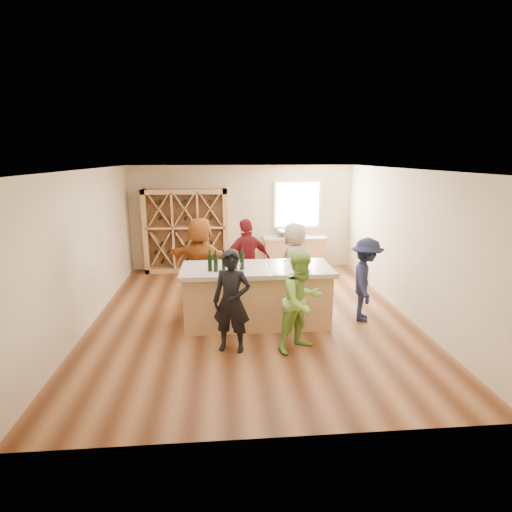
{
  "coord_description": "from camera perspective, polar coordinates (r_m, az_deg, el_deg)",
  "views": [
    {
      "loc": [
        -0.53,
        -7.27,
        3.03
      ],
      "look_at": [
        0.1,
        0.2,
        1.15
      ],
      "focal_mm": 28.0,
      "sensor_mm": 36.0,
      "label": 1
    }
  ],
  "objects": [
    {
      "name": "floor",
      "position": [
        7.91,
        -0.61,
        -8.83
      ],
      "size": [
        6.0,
        7.0,
        0.1
      ],
      "primitive_type": "cube",
      "color": "brown",
      "rests_on": "ground"
    },
    {
      "name": "tasting_counter_base",
      "position": [
        7.4,
        0.11,
        -5.9
      ],
      "size": [
        2.6,
        1.0,
        1.0
      ],
      "primitive_type": "cube",
      "color": "tan",
      "rests_on": "floor"
    },
    {
      "name": "wine_glass_b",
      "position": [
        6.83,
        1.59,
        -1.72
      ],
      "size": [
        0.08,
        0.08,
        0.18
      ],
      "primitive_type": "cone",
      "rotation": [
        0.0,
        0.0,
        0.13
      ],
      "color": "white",
      "rests_on": "tasting_counter_top"
    },
    {
      "name": "person_far_left",
      "position": [
        8.39,
        -7.86,
        -0.66
      ],
      "size": [
        1.79,
        1.28,
        1.83
      ],
      "primitive_type": "imported",
      "rotation": [
        0.0,
        0.0,
        2.69
      ],
      "color": "#994C19",
      "rests_on": "floor"
    },
    {
      "name": "wine_bottle_c",
      "position": [
        7.06,
        -4.64,
        -0.84
      ],
      "size": [
        0.08,
        0.08,
        0.28
      ],
      "primitive_type": "cylinder",
      "rotation": [
        0.0,
        0.0,
        0.14
      ],
      "color": "black",
      "rests_on": "tasting_counter_top"
    },
    {
      "name": "wine_bottle_a",
      "position": [
        6.97,
        -6.61,
        -0.95
      ],
      "size": [
        0.1,
        0.1,
        0.31
      ],
      "primitive_type": "cylinder",
      "rotation": [
        0.0,
        0.0,
        0.33
      ],
      "color": "black",
      "rests_on": "tasting_counter_top"
    },
    {
      "name": "person_near_left",
      "position": [
        6.28,
        -3.49,
        -6.49
      ],
      "size": [
        0.7,
        0.59,
        1.65
      ],
      "primitive_type": "imported",
      "rotation": [
        0.0,
        0.0,
        -0.28
      ],
      "color": "black",
      "rests_on": "floor"
    },
    {
      "name": "person_near_right",
      "position": [
        6.35,
        6.54,
        -6.45
      ],
      "size": [
        0.9,
        0.78,
        1.63
      ],
      "primitive_type": "imported",
      "rotation": [
        0.0,
        0.0,
        0.54
      ],
      "color": "#8CC64C",
      "rests_on": "floor"
    },
    {
      "name": "wall_front",
      "position": [
        4.09,
        3.07,
        -9.42
      ],
      "size": [
        6.0,
        0.1,
        2.8
      ],
      "primitive_type": "cube",
      "color": "beige",
      "rests_on": "ground"
    },
    {
      "name": "sink",
      "position": [
        10.8,
        4.49,
        3.28
      ],
      "size": [
        0.54,
        0.54,
        0.19
      ],
      "primitive_type": "imported",
      "color": "silver",
      "rests_on": "back_counter_top"
    },
    {
      "name": "person_server",
      "position": [
        7.72,
        15.38,
        -3.3
      ],
      "size": [
        0.78,
        1.12,
        1.59
      ],
      "primitive_type": "imported",
      "rotation": [
        0.0,
        0.0,
        1.25
      ],
      "color": "#191E38",
      "rests_on": "floor"
    },
    {
      "name": "back_counter_base",
      "position": [
        10.96,
        5.46,
        0.3
      ],
      "size": [
        1.6,
        0.58,
        0.86
      ],
      "primitive_type": "cube",
      "color": "tan",
      "rests_on": "floor"
    },
    {
      "name": "wine_bottle_e",
      "position": [
        7.04,
        -2.03,
        -0.65
      ],
      "size": [
        0.1,
        0.1,
        0.33
      ],
      "primitive_type": "cylinder",
      "rotation": [
        0.0,
        0.0,
        -0.28
      ],
      "color": "black",
      "rests_on": "tasting_counter_top"
    },
    {
      "name": "back_counter_top",
      "position": [
        10.86,
        5.52,
        2.65
      ],
      "size": [
        1.7,
        0.62,
        0.06
      ],
      "primitive_type": "cube",
      "color": "#B1A490",
      "rests_on": "back_counter_base"
    },
    {
      "name": "wine_glass_e",
      "position": [
        7.05,
        7.68,
        -1.26
      ],
      "size": [
        0.08,
        0.08,
        0.2
      ],
      "primitive_type": "cone",
      "rotation": [
        0.0,
        0.0,
        0.01
      ],
      "color": "white",
      "rests_on": "tasting_counter_top"
    },
    {
      "name": "ceiling",
      "position": [
        7.29,
        -0.67,
        12.67
      ],
      "size": [
        6.0,
        7.0,
        0.1
      ],
      "primitive_type": "cube",
      "color": "white",
      "rests_on": "ground"
    },
    {
      "name": "tasting_menu_a",
      "position": [
        6.83,
        -2.7,
        -2.51
      ],
      "size": [
        0.24,
        0.31,
        0.0
      ],
      "primitive_type": "cube",
      "rotation": [
        0.0,
        0.0,
        0.12
      ],
      "color": "white",
      "rests_on": "tasting_counter_top"
    },
    {
      "name": "person_far_right",
      "position": [
        8.45,
        5.53,
        -0.95
      ],
      "size": [
        0.98,
        0.83,
        1.69
      ],
      "primitive_type": "imported",
      "rotation": [
        0.0,
        0.0,
        3.56
      ],
      "color": "gray",
      "rests_on": "floor"
    },
    {
      "name": "wall_back",
      "position": [
        10.95,
        -2.01,
        5.52
      ],
      "size": [
        6.0,
        0.1,
        2.8
      ],
      "primitive_type": "cube",
      "color": "beige",
      "rests_on": "ground"
    },
    {
      "name": "person_far_mid",
      "position": [
        8.24,
        -1.28,
        -0.87
      ],
      "size": [
        1.18,
        0.88,
        1.81
      ],
      "primitive_type": "imported",
      "rotation": [
        0.0,
        0.0,
        3.5
      ],
      "color": "#590F14",
      "rests_on": "floor"
    },
    {
      "name": "tasting_menu_c",
      "position": [
        7.0,
        7.03,
        -2.19
      ],
      "size": [
        0.27,
        0.33,
        0.0
      ],
      "primitive_type": "cube",
      "rotation": [
        0.0,
        0.0,
        -0.18
      ],
      "color": "white",
      "rests_on": "tasting_counter_top"
    },
    {
      "name": "wine_glass_a",
      "position": [
        6.79,
        -2.4,
        -1.82
      ],
      "size": [
        0.07,
        0.07,
        0.18
      ],
      "primitive_type": "cone",
      "rotation": [
        0.0,
        0.0,
        0.06
      ],
      "color": "white",
      "rests_on": "tasting_counter_top"
    },
    {
      "name": "wall_left",
      "position": [
        7.86,
        -23.4,
        0.94
      ],
      "size": [
        0.1,
        7.0,
        2.8
      ],
      "primitive_type": "cube",
      "color": "beige",
      "rests_on": "ground"
    },
    {
      "name": "wine_bottle_d",
      "position": [
        6.97,
        -2.99,
        -0.93
      ],
      "size": [
        0.09,
        0.09,
        0.29
      ],
      "primitive_type": "cylinder",
      "rotation": [
        0.0,
        0.0,
        0.24
      ],
      "color": "black",
      "rests_on": "tasting_counter_top"
    },
    {
      "name": "tasting_menu_b",
      "position": [
        6.83,
        2.12,
        -2.5
      ],
      "size": [
        0.29,
        0.33,
        0.0
      ],
      "primitive_type": "cube",
      "rotation": [
        0.0,
        0.0,
        0.32
      ],
      "color": "white",
      "rests_on": "tasting_counter_top"
    },
    {
      "name": "wine_bottle_b",
      "position": [
        6.93,
        -5.77,
        -1.02
      ],
      "size": [
        0.1,
        0.1,
        0.3
      ],
      "primitive_type": "cylinder",
      "rotation": [
        0.0,
        0.0,
        0.36
      ],
      "color": "black",
      "rests_on": "tasting_counter_top"
    },
    {
      "name": "wine_glass_c",
      "position": [
        6.91,
        6.64,
        -1.68
      ],
      "size": [
        0.07,
        0.07,
        0.17
      ],
      "primitive_type": "cone",
      "rotation": [
        0.0,
        0.0,
        -0.1
      ],
      "color": "white",
      "rests_on": "tasting_counter_top"
    },
    {
      "name": "window_frame",
      "position": [
        11.0,
        5.89,
        7.33
      ],
      "size": [
        1.3,
        0.06,
        1.3
      ],
      "primitive_type": "cube",
      "color": "white",
      "rests_on": "wall_back"
    },
    {
      "name": "tasting_counter_top",
      "position": [
        7.24,
        0.11,
        -1.88
      ],
      "size": [
        2.72,
        1.12,
        0.08
      ],
      "primitive_type": "cube",
      "color": "#B1A490",
      "rests_on": "tasting_counter_base"
    },
    {
      "name": "wine_rack",
      "position": [
        10.76,
        -9.94,
        3.54
      ],
      "size": [
        2.2,
        0.45,
        2.2
      ],
      "primitive_type": "cube",
      "color": "tan",
      "rests_on": "floor"
    },
    {
      "name": "wall_right",
      "position": [
        8.26,
        20.97,
        1.76
      ],
      "size": [
        0.1,
        7.0,
        2.8
      ],
      "primitive_type": "cube",
      "color": "beige",
      "rests_on": "ground"
    },
    {
      "name": "window_pane",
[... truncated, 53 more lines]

